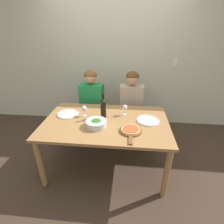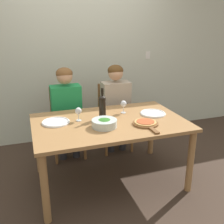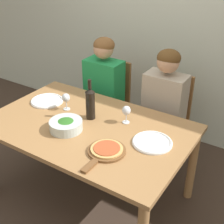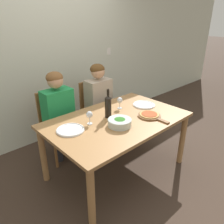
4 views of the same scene
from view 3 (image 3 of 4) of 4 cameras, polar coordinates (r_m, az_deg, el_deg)
ground_plane at (r=2.97m, az=-3.89°, el=-14.69°), size 40.00×40.00×0.00m
back_wall at (r=3.42m, az=9.84°, el=16.96°), size 10.00×0.06×2.70m
dining_table at (r=2.56m, az=-4.38°, el=-4.09°), size 1.63×1.04×0.74m
chair_left at (r=3.40m, az=-0.52°, el=2.06°), size 0.42×0.42×0.93m
chair_right at (r=3.13m, az=9.96°, el=-1.06°), size 0.42×0.42×0.93m
person_woman at (r=3.22m, az=-1.64°, el=5.03°), size 0.47×0.51×1.22m
person_man at (r=2.92m, az=9.46°, el=2.00°), size 0.47×0.51×1.22m
wine_bottle at (r=2.54m, az=-3.99°, el=1.68°), size 0.08×0.08×0.35m
broccoli_bowl at (r=2.45m, az=-8.41°, el=-2.39°), size 0.26×0.26×0.09m
dinner_plate_left at (r=2.92m, az=-11.79°, el=2.03°), size 0.30×0.30×0.02m
dinner_plate_right at (r=2.30m, az=7.37°, el=-5.50°), size 0.30×0.30×0.02m
pizza_on_board at (r=2.19m, az=-1.10°, el=-7.07°), size 0.27×0.41×0.04m
wine_glass_left at (r=2.71m, az=-8.42°, el=2.45°), size 0.07×0.07×0.15m
wine_glass_right at (r=2.49m, az=2.64°, el=0.13°), size 0.07×0.07×0.15m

